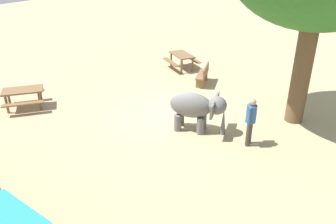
% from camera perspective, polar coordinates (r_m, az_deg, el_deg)
% --- Properties ---
extents(ground_plane, '(60.00, 60.00, 0.00)m').
position_cam_1_polar(ground_plane, '(13.09, 1.81, -0.52)').
color(ground_plane, tan).
extents(elephant, '(1.99, 1.51, 1.38)m').
position_cam_1_polar(elephant, '(11.71, 4.78, 0.79)').
color(elephant, slate).
rests_on(elephant, ground_plane).
extents(person_handler, '(0.32, 0.51, 1.62)m').
position_cam_1_polar(person_handler, '(11.10, 13.56, -1.04)').
color(person_handler, '#3F3833').
rests_on(person_handler, ground_plane).
extents(wooden_bench, '(0.90, 1.45, 0.88)m').
position_cam_1_polar(wooden_bench, '(15.94, 5.89, 6.24)').
color(wooden_bench, brown).
rests_on(wooden_bench, ground_plane).
extents(picnic_table_near, '(2.03, 2.02, 0.78)m').
position_cam_1_polar(picnic_table_near, '(17.86, 2.30, 8.98)').
color(picnic_table_near, brown).
rests_on(picnic_table_near, ground_plane).
extents(picnic_table_far, '(2.09, 2.09, 0.78)m').
position_cam_1_polar(picnic_table_far, '(14.58, -22.90, 2.75)').
color(picnic_table_far, brown).
rests_on(picnic_table_far, ground_plane).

